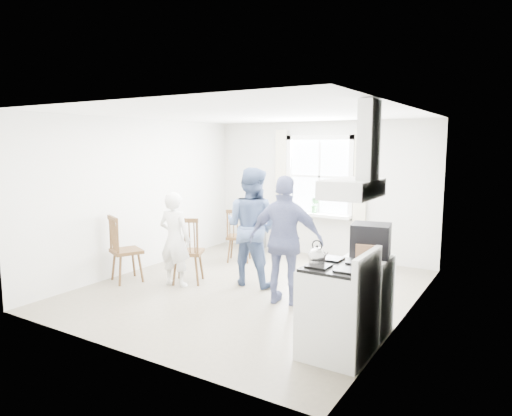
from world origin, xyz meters
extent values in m
cube|color=gray|center=(0.00, 0.00, -0.01)|extent=(4.62, 5.12, 0.02)
cube|color=beige|center=(0.00, 2.52, 1.30)|extent=(4.62, 0.04, 2.64)
cube|color=beige|center=(0.00, -2.52, 1.30)|extent=(4.62, 0.04, 2.64)
cube|color=beige|center=(-2.27, 0.00, 1.30)|extent=(0.04, 5.12, 2.64)
cube|color=beige|center=(2.27, 0.00, 1.30)|extent=(0.04, 5.12, 2.64)
cube|color=white|center=(0.00, 0.00, 2.61)|extent=(4.62, 5.12, 0.02)
cube|color=white|center=(0.00, 2.48, 1.55)|extent=(1.20, 0.02, 1.40)
cube|color=white|center=(0.00, 2.46, 2.29)|extent=(1.38, 0.09, 0.09)
cube|color=white|center=(0.00, 2.46, 0.81)|extent=(1.38, 0.09, 0.09)
cube|color=white|center=(-0.65, 2.46, 1.55)|extent=(0.09, 0.09, 1.58)
cube|color=white|center=(0.65, 2.46, 1.55)|extent=(0.09, 0.09, 1.58)
cube|color=white|center=(0.00, 2.38, 0.82)|extent=(1.38, 0.24, 0.06)
cube|color=beige|center=(-0.82, 2.44, 1.60)|extent=(0.24, 0.05, 1.70)
cube|color=beige|center=(0.82, 2.44, 1.60)|extent=(0.24, 0.05, 1.70)
cube|color=white|center=(2.02, -1.35, 1.74)|extent=(0.45, 0.76, 0.18)
cube|color=white|center=(2.17, -1.35, 2.21)|extent=(0.14, 0.30, 0.76)
cube|color=slate|center=(-1.40, 2.33, 0.40)|extent=(0.40, 0.30, 0.80)
cube|color=silver|center=(1.91, -1.35, 0.46)|extent=(0.65, 0.76, 0.92)
cube|color=black|center=(1.91, -1.35, 0.94)|extent=(0.61, 0.72, 0.03)
cube|color=silver|center=(2.20, -1.35, 1.02)|extent=(0.06, 0.76, 0.20)
cylinder|color=silver|center=(1.56, -1.35, 0.70)|extent=(0.02, 0.61, 0.02)
sphere|color=silver|center=(1.70, -1.46, 1.04)|extent=(0.18, 0.18, 0.18)
cylinder|color=silver|center=(1.70, -1.46, 0.99)|extent=(0.16, 0.16, 0.04)
torus|color=black|center=(1.70, -1.46, 1.15)|extent=(0.12, 0.02, 0.11)
cube|color=white|center=(1.98, -0.65, 0.45)|extent=(0.50, 0.55, 0.90)
cube|color=black|center=(2.00, -0.62, 1.00)|extent=(0.48, 0.44, 0.20)
cube|color=black|center=(2.00, -0.62, 1.19)|extent=(0.48, 0.44, 0.18)
cube|color=#996B4A|center=(2.01, -0.75, 0.99)|extent=(0.31, 0.26, 0.17)
cube|color=#432B15|center=(-1.08, 1.29, 0.46)|extent=(0.56, 0.55, 0.05)
cube|color=#432B15|center=(-1.00, 1.12, 0.73)|extent=(0.39, 0.22, 0.55)
cylinder|color=#432B15|center=(-1.08, 1.29, 0.22)|extent=(0.04, 0.04, 0.44)
cube|color=#432B15|center=(-1.90, -0.70, 0.49)|extent=(0.60, 0.59, 0.05)
cube|color=#432B15|center=(-1.98, -0.88, 0.78)|extent=(0.42, 0.24, 0.59)
cylinder|color=#432B15|center=(-1.90, -0.70, 0.23)|extent=(0.04, 0.04, 0.47)
cube|color=#432B15|center=(-1.03, -0.24, 0.49)|extent=(0.60, 0.59, 0.05)
cube|color=#432B15|center=(-0.94, -0.41, 0.78)|extent=(0.41, 0.25, 0.58)
cylinder|color=#432B15|center=(-1.03, -0.24, 0.23)|extent=(0.04, 0.04, 0.46)
imported|color=white|center=(-1.09, -0.47, 0.73)|extent=(0.59, 0.59, 1.46)
imported|color=#485C85|center=(-0.13, 0.22, 0.91)|extent=(0.91, 0.91, 1.82)
imported|color=navy|center=(0.72, -0.28, 0.88)|extent=(1.23, 1.23, 1.76)
imported|color=#357839|center=(-0.03, 2.36, 1.00)|extent=(0.20, 0.20, 0.31)
camera|label=1|loc=(3.54, -5.64, 2.18)|focal=32.00mm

